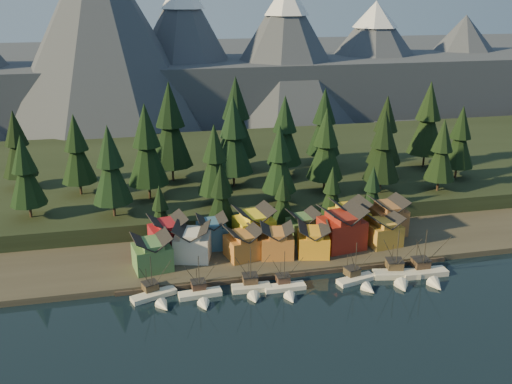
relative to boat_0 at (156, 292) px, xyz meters
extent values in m
plane|color=black|center=(31.22, -11.30, -1.94)|extent=(500.00, 500.00, 0.00)
cube|color=#373228|center=(31.22, 28.70, -1.19)|extent=(400.00, 50.00, 1.50)
cube|color=black|center=(31.22, 78.70, 1.06)|extent=(420.00, 100.00, 6.00)
cube|color=#41372E|center=(31.22, 5.20, -1.44)|extent=(80.00, 4.00, 1.00)
cube|color=#4F5665|center=(31.22, 228.70, 13.06)|extent=(560.00, 160.00, 30.00)
cone|color=#4F5665|center=(-13.78, 168.70, 43.06)|extent=(100.00, 100.00, 90.00)
cone|color=#4F5665|center=(26.22, 186.70, 34.06)|extent=(80.00, 80.00, 72.00)
cone|color=#4F5665|center=(76.22, 174.70, 32.06)|extent=(84.00, 84.00, 68.00)
cone|color=#4F5665|center=(131.22, 190.70, 27.06)|extent=(92.00, 92.00, 58.00)
cone|color=white|center=(131.22, 190.70, 49.10)|extent=(25.76, 25.76, 13.92)
cone|color=#4F5665|center=(191.22, 198.70, 23.06)|extent=(88.00, 88.00, 50.00)
cube|color=beige|center=(-0.40, 1.10, -1.60)|extent=(10.42, 6.13, 1.53)
cone|color=beige|center=(1.48, -4.08, -1.60)|extent=(3.87, 4.21, 2.88)
cube|color=black|center=(-0.40, 1.10, -2.18)|extent=(10.67, 6.26, 0.34)
cube|color=#4E3E29|center=(-1.03, 2.82, -0.12)|extent=(3.86, 3.75, 1.73)
cube|color=black|center=(-1.03, 2.82, 0.84)|extent=(4.11, 4.00, 0.19)
cylinder|color=black|center=(-0.61, 1.67, 3.43)|extent=(0.17, 0.17, 8.63)
cylinder|color=black|center=(-1.74, 4.78, 1.22)|extent=(0.13, 0.13, 4.22)
cube|color=white|center=(9.61, -0.54, -1.61)|extent=(9.66, 3.49, 1.51)
cone|color=white|center=(9.97, -5.74, -1.61)|extent=(3.05, 3.43, 2.84)
cube|color=black|center=(9.61, -0.54, -2.18)|extent=(9.90, 3.55, 0.33)
cube|color=#4B3228|center=(9.49, 1.19, -0.14)|extent=(3.22, 3.04, 1.70)
cube|color=black|center=(9.49, 1.19, 0.80)|extent=(3.42, 3.24, 0.19)
cylinder|color=black|center=(9.57, 0.04, 3.36)|extent=(0.17, 0.17, 8.51)
cylinder|color=black|center=(9.36, 3.15, 1.18)|extent=(0.13, 0.13, 4.16)
cube|color=beige|center=(21.18, -0.38, -1.58)|extent=(8.90, 3.46, 1.63)
cone|color=beige|center=(20.96, -5.18, -1.58)|extent=(3.19, 3.13, 3.05)
cube|color=black|center=(21.18, -0.38, -2.19)|extent=(9.11, 3.52, 0.36)
cube|color=brown|center=(21.26, 1.22, -0.01)|extent=(3.39, 3.20, 1.83)
cube|color=black|center=(21.26, 1.22, 1.01)|extent=(3.60, 3.41, 0.20)
cylinder|color=black|center=(21.21, 0.15, 3.75)|extent=(0.18, 0.18, 9.14)
cylinder|color=black|center=(21.35, 3.04, 1.41)|extent=(0.14, 0.14, 4.47)
cube|color=white|center=(28.71, -1.66, -1.62)|extent=(9.40, 2.84, 1.45)
cone|color=white|center=(28.77, -6.80, -1.62)|extent=(2.76, 3.23, 2.73)
cube|color=black|center=(28.71, -1.66, -2.17)|extent=(9.62, 2.89, 0.32)
cube|color=#4F352A|center=(28.69, 0.05, -0.21)|extent=(2.94, 2.76, 1.64)
cube|color=black|center=(28.69, 0.05, 0.70)|extent=(3.12, 2.94, 0.18)
cylinder|color=black|center=(28.70, -1.09, 3.15)|extent=(0.16, 0.16, 8.18)
cylinder|color=black|center=(28.66, 1.99, 1.06)|extent=(0.13, 0.13, 4.00)
cube|color=silver|center=(45.78, -1.80, -1.60)|extent=(9.76, 5.12, 1.53)
cone|color=silver|center=(47.06, -6.76, -1.60)|extent=(3.58, 3.81, 2.87)
cube|color=black|center=(45.78, -1.80, -2.18)|extent=(10.00, 5.22, 0.33)
cube|color=#4D3E29|center=(45.35, -0.14, -0.12)|extent=(3.68, 3.54, 1.72)
cube|color=black|center=(45.35, -0.14, 0.83)|extent=(3.91, 3.78, 0.19)
cylinder|color=black|center=(45.64, -1.24, 3.41)|extent=(0.17, 0.17, 8.60)
cylinder|color=black|center=(44.86, 1.73, 1.22)|extent=(0.13, 0.13, 4.21)
cube|color=beige|center=(55.90, -1.59, -1.54)|extent=(11.25, 5.33, 1.83)
cone|color=beige|center=(54.83, -7.43, -1.54)|extent=(4.04, 4.25, 3.43)
cube|color=black|center=(55.90, -1.59, -2.22)|extent=(11.52, 5.43, 0.40)
cube|color=brown|center=(56.25, 0.35, 0.24)|extent=(4.22, 4.04, 2.06)
cube|color=black|center=(56.25, 0.35, 1.38)|extent=(4.49, 4.31, 0.23)
cylinder|color=black|center=(56.02, -0.95, 4.47)|extent=(0.21, 0.21, 10.30)
cylinder|color=black|center=(56.66, 2.55, 1.84)|extent=(0.16, 0.16, 5.04)
cube|color=beige|center=(62.67, -2.37, -1.54)|extent=(11.15, 3.51, 1.82)
cone|color=beige|center=(62.62, -8.48, -1.54)|extent=(3.45, 3.82, 3.42)
cube|color=black|center=(62.67, -2.37, -2.22)|extent=(11.42, 3.57, 0.40)
cube|color=#4B3728|center=(62.69, -0.34, 0.23)|extent=(3.67, 3.45, 2.05)
cube|color=black|center=(62.69, -0.34, 1.37)|extent=(3.90, 3.68, 0.23)
cylinder|color=black|center=(62.68, -1.70, 4.44)|extent=(0.21, 0.21, 10.26)
cylinder|color=black|center=(62.71, 1.97, 1.82)|extent=(0.16, 0.16, 5.02)
cube|color=#4B7941|center=(0.06, 12.11, 2.50)|extent=(9.70, 8.82, 5.88)
cube|color=#4B7941|center=(0.06, 12.11, 6.02)|extent=(5.88, 8.02, 1.20)
cube|color=silver|center=(9.87, 15.44, 2.63)|extent=(10.13, 9.45, 6.13)
cube|color=silver|center=(9.87, 15.44, 6.28)|extent=(6.39, 8.34, 1.19)
cube|color=#B36F2E|center=(22.14, 13.57, 2.19)|extent=(9.28, 8.88, 5.26)
cube|color=#B36F2E|center=(22.14, 13.57, 5.36)|extent=(5.78, 7.98, 1.11)
cube|color=#BF7231|center=(30.40, 12.54, 2.33)|extent=(8.82, 8.04, 5.54)
cube|color=#BF7231|center=(30.40, 12.54, 5.65)|extent=(5.30, 7.37, 1.10)
cube|color=orange|center=(39.49, 11.43, 2.26)|extent=(9.05, 9.05, 5.39)
cube|color=orange|center=(39.49, 11.43, 5.47)|extent=(5.70, 8.14, 1.06)
cube|color=maroon|center=(47.81, 13.85, 3.35)|extent=(11.52, 10.18, 7.57)
cube|color=maroon|center=(47.81, 13.85, 7.84)|extent=(6.93, 9.27, 1.44)
cube|color=gold|center=(58.95, 13.03, 2.34)|extent=(9.00, 8.14, 5.55)
cube|color=gold|center=(58.95, 13.03, 5.67)|extent=(5.38, 7.49, 1.14)
cube|color=maroon|center=(4.47, 20.79, 2.93)|extent=(10.03, 9.28, 6.73)
cube|color=maroon|center=(4.47, 20.79, 6.89)|extent=(6.19, 8.35, 1.22)
cube|color=#355E7E|center=(15.55, 21.31, 2.54)|extent=(7.45, 7.00, 5.95)
cube|color=#355E7E|center=(15.55, 21.31, 6.02)|extent=(4.15, 6.80, 1.03)
cube|color=yellow|center=(26.49, 21.01, 3.05)|extent=(10.49, 9.35, 6.97)
cube|color=yellow|center=(26.49, 21.01, 7.17)|extent=(6.34, 8.49, 1.31)
cube|color=#496F3C|center=(39.71, 20.96, 2.25)|extent=(8.27, 7.08, 5.38)
cube|color=#496F3C|center=(39.71, 20.96, 5.47)|extent=(4.85, 6.58, 1.07)
cube|color=gold|center=(52.34, 20.27, 3.08)|extent=(9.56, 8.62, 7.04)
cube|color=gold|center=(52.34, 20.27, 7.23)|extent=(5.48, 8.19, 1.27)
cube|color=brown|center=(63.15, 19.83, 3.09)|extent=(9.03, 8.51, 7.07)
cube|color=brown|center=(63.15, 19.83, 7.23)|extent=(5.11, 8.18, 1.22)
cylinder|color=#332319|center=(-30.78, 40.70, 6.07)|extent=(0.70, 0.70, 4.01)
cone|color=black|center=(-30.78, 40.70, 14.76)|extent=(9.81, 9.81, 13.82)
cone|color=black|center=(-30.78, 40.70, 21.89)|extent=(6.69, 6.69, 10.03)
cylinder|color=#332319|center=(-18.78, 56.70, 6.21)|extent=(0.70, 0.70, 4.30)
cone|color=black|center=(-18.78, 56.70, 15.52)|extent=(10.51, 10.51, 14.80)
cone|color=black|center=(-18.78, 56.70, 23.16)|extent=(7.16, 7.16, 10.75)
cylinder|color=#332319|center=(-8.78, 36.70, 6.28)|extent=(0.70, 0.70, 4.43)
cone|color=black|center=(-8.78, 36.70, 15.88)|extent=(10.84, 10.84, 15.27)
cone|color=black|center=(-8.78, 36.70, 23.76)|extent=(7.39, 7.39, 11.08)
cylinder|color=#332319|center=(1.22, 48.70, 6.54)|extent=(0.70, 0.70, 4.95)
cone|color=black|center=(1.22, 48.70, 17.27)|extent=(12.10, 12.10, 17.05)
cone|color=black|center=(1.22, 48.70, 26.07)|extent=(8.25, 8.25, 12.38)
cylinder|color=#332319|center=(9.22, 63.70, 6.85)|extent=(0.70, 0.70, 5.59)
cone|color=black|center=(9.22, 63.70, 18.96)|extent=(13.66, 13.66, 19.24)
cone|color=black|center=(9.22, 63.70, 28.89)|extent=(9.31, 9.31, 13.97)
cylinder|color=#332319|center=(19.22, 38.70, 6.13)|extent=(0.70, 0.70, 4.15)
cone|color=black|center=(19.22, 38.70, 15.12)|extent=(10.13, 10.13, 14.28)
cone|color=black|center=(19.22, 38.70, 22.49)|extent=(6.91, 6.91, 10.36)
cylinder|color=#332319|center=(27.22, 53.70, 6.56)|extent=(0.70, 0.70, 5.00)
cone|color=black|center=(27.22, 53.70, 17.40)|extent=(12.23, 12.23, 17.23)
cone|color=black|center=(27.22, 53.70, 26.30)|extent=(8.34, 8.34, 12.51)
cylinder|color=#332319|center=(37.22, 36.70, 6.08)|extent=(0.70, 0.70, 4.04)
cone|color=black|center=(37.22, 36.70, 14.84)|extent=(9.88, 9.88, 13.92)
cone|color=black|center=(37.22, 36.70, 22.02)|extent=(6.74, 6.74, 10.10)
cylinder|color=#332319|center=(45.22, 60.70, 6.40)|extent=(0.70, 0.70, 4.68)
cone|color=black|center=(45.22, 60.70, 16.55)|extent=(11.45, 11.45, 16.13)
cone|color=black|center=(45.22, 60.70, 24.88)|extent=(7.81, 7.81, 11.71)
cylinder|color=#332319|center=(53.22, 43.70, 6.31)|extent=(0.70, 0.70, 4.50)
cone|color=black|center=(53.22, 43.70, 16.06)|extent=(11.00, 11.00, 15.50)
cone|color=black|center=(53.22, 43.70, 24.06)|extent=(7.50, 7.50, 11.25)
cylinder|color=#332319|center=(61.22, 68.70, 6.44)|extent=(0.70, 0.70, 4.75)
cone|color=black|center=(61.22, 68.70, 16.72)|extent=(11.61, 11.61, 16.36)
cone|color=black|center=(61.22, 68.70, 25.17)|extent=(7.91, 7.91, 11.87)
cylinder|color=#332319|center=(69.22, 38.70, 6.30)|extent=(0.70, 0.70, 4.48)
cone|color=black|center=(69.22, 38.70, 16.01)|extent=(10.96, 10.96, 15.44)
cone|color=black|center=(69.22, 38.70, 23.98)|extent=(7.47, 7.47, 11.21)
cylinder|color=#332319|center=(77.22, 54.70, 6.38)|extent=(0.70, 0.70, 4.64)
cone|color=black|center=(77.22, 54.70, 16.44)|extent=(11.34, 11.34, 15.98)
cone|color=black|center=(77.22, 54.70, 24.69)|extent=(7.73, 7.73, 11.60)
cylinder|color=#332319|center=(87.22, 36.70, 6.02)|extent=(0.70, 0.70, 3.91)
cone|color=black|center=(87.22, 36.70, 14.48)|extent=(9.55, 9.55, 13.46)
cone|color=black|center=(87.22, 36.70, 21.43)|extent=(6.51, 6.51, 9.77)
cylinder|color=#332319|center=(95.22, 60.70, 6.65)|extent=(0.70, 0.70, 5.17)
cone|color=black|center=(95.22, 60.70, 17.85)|extent=(12.64, 12.64, 17.82)
cone|color=black|center=(95.22, 60.70, 27.05)|extent=(8.62, 8.62, 12.93)
cylinder|color=#332319|center=(31.22, 70.70, 6.84)|extent=(0.70, 0.70, 5.56)
cone|color=black|center=(31.22, 70.70, 18.89)|extent=(13.59, 13.59, 19.16)
cone|color=black|center=(31.22, 70.70, 28.78)|extent=(9.27, 9.27, 13.90)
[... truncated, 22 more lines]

